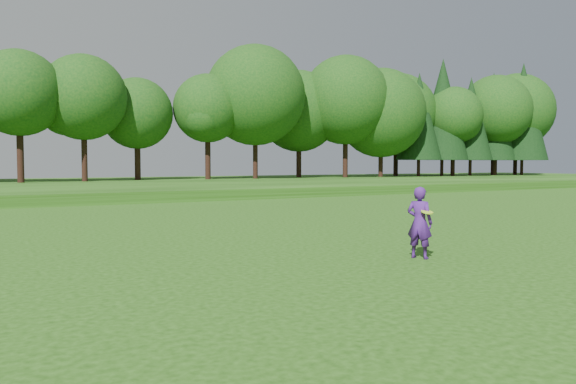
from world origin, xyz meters
TOP-DOWN VIEW (x-y plane):
  - ground at (0.00, 0.00)m, footprint 140.00×140.00m
  - berm at (0.00, 34.00)m, footprint 130.00×30.00m
  - walking_path at (0.00, 20.00)m, footprint 130.00×1.60m
  - treeline at (0.00, 38.00)m, footprint 104.00×7.00m
  - woman at (2.26, -0.33)m, footprint 0.58×0.68m

SIDE VIEW (x-z plane):
  - ground at x=0.00m, z-range 0.00..0.00m
  - walking_path at x=0.00m, z-range 0.00..0.04m
  - berm at x=0.00m, z-range 0.00..0.60m
  - woman at x=2.26m, z-range 0.00..1.57m
  - treeline at x=0.00m, z-range 0.60..15.60m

